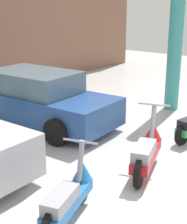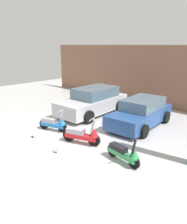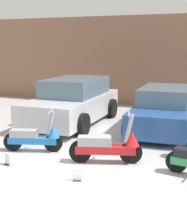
{
  "view_description": "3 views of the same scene",
  "coord_description": "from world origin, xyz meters",
  "px_view_note": "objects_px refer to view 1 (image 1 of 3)",
  "views": [
    {
      "loc": [
        -4.42,
        -1.91,
        2.85
      ],
      "look_at": [
        0.34,
        2.09,
        0.88
      ],
      "focal_mm": 55.0,
      "sensor_mm": 36.0,
      "label": 1
    },
    {
      "loc": [
        6.18,
        -4.38,
        3.73
      ],
      "look_at": [
        -0.33,
        2.35,
        0.83
      ],
      "focal_mm": 35.0,
      "sensor_mm": 36.0,
      "label": 2
    },
    {
      "loc": [
        3.04,
        -5.77,
        2.58
      ],
      "look_at": [
        -0.53,
        2.33,
        0.81
      ],
      "focal_mm": 55.0,
      "sensor_mm": 36.0,
      "label": 3
    }
  ],
  "objects_px": {
    "scooter_front_left": "(70,195)",
    "support_column_side": "(175,42)",
    "car_rear_center": "(40,99)",
    "scooter_front_right": "(147,149)"
  },
  "relations": [
    {
      "from": "scooter_front_right",
      "to": "support_column_side",
      "type": "relative_size",
      "value": 0.42
    },
    {
      "from": "support_column_side",
      "to": "car_rear_center",
      "type": "bearing_deg",
      "value": 149.82
    },
    {
      "from": "scooter_front_left",
      "to": "scooter_front_right",
      "type": "bearing_deg",
      "value": -20.61
    },
    {
      "from": "scooter_front_left",
      "to": "support_column_side",
      "type": "bearing_deg",
      "value": -4.9
    },
    {
      "from": "car_rear_center",
      "to": "scooter_front_right",
      "type": "bearing_deg",
      "value": -12.75
    },
    {
      "from": "scooter_front_left",
      "to": "car_rear_center",
      "type": "distance_m",
      "value": 4.09
    },
    {
      "from": "car_rear_center",
      "to": "support_column_side",
      "type": "xyz_separation_m",
      "value": [
        3.23,
        -1.88,
        1.23
      ]
    },
    {
      "from": "scooter_front_left",
      "to": "car_rear_center",
      "type": "height_order",
      "value": "car_rear_center"
    },
    {
      "from": "car_rear_center",
      "to": "scooter_front_left",
      "type": "bearing_deg",
      "value": -40.66
    },
    {
      "from": "scooter_front_left",
      "to": "support_column_side",
      "type": "xyz_separation_m",
      "value": [
        5.63,
        1.43,
        1.5
      ]
    }
  ]
}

